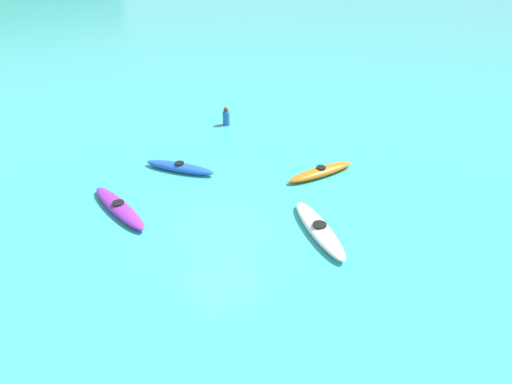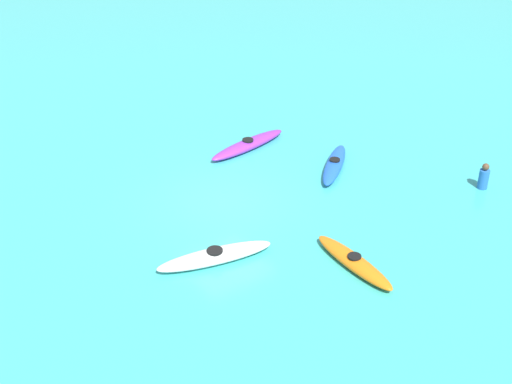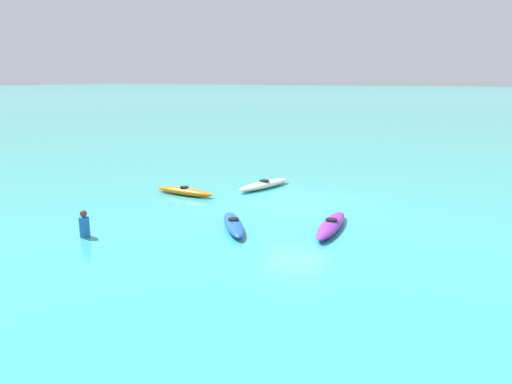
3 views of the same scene
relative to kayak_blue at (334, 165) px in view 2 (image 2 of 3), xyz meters
The scene contains 6 objects.
ground_plane 4.21m from the kayak_blue, 95.83° to the right, with size 600.00×600.00×0.00m, color #38ADA8.
kayak_blue is the anchor object (origin of this frame).
kayak_white 6.42m from the kayak_blue, 71.77° to the right, with size 1.44×3.34×0.37m.
kayak_purple 3.27m from the kayak_blue, 152.95° to the right, with size 1.08×3.41×0.37m.
kayak_orange 5.48m from the kayak_blue, 36.18° to the right, with size 2.95×0.68×0.37m.
person_near_shore 4.79m from the kayak_blue, 38.43° to the left, with size 0.33×0.33×0.88m.
Camera 2 is at (15.51, -10.07, 11.29)m, focal length 48.99 mm.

